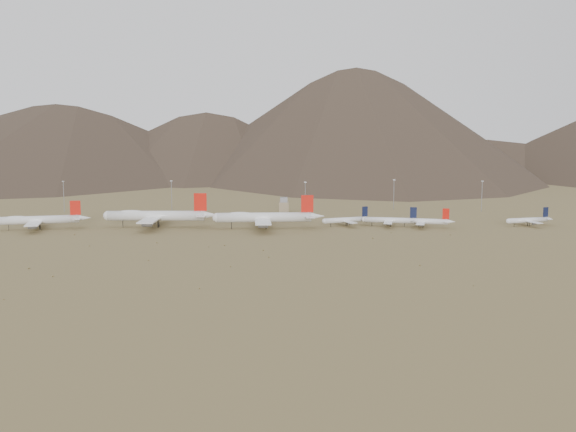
{
  "coord_description": "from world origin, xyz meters",
  "views": [
    {
      "loc": [
        24.17,
        -405.45,
        64.25
      ],
      "look_at": [
        31.89,
        30.0,
        8.08
      ],
      "focal_mm": 40.0,
      "sensor_mm": 36.0,
      "label": 1
    }
  ],
  "objects_px": {
    "widebody_centre": "(157,216)",
    "narrowbody_b": "(391,220)",
    "widebody_west": "(38,220)",
    "widebody_east": "(265,217)",
    "narrowbody_a": "(347,220)",
    "control_tower": "(284,205)"
  },
  "relations": [
    {
      "from": "narrowbody_b",
      "to": "control_tower",
      "type": "height_order",
      "value": "narrowbody_b"
    },
    {
      "from": "narrowbody_b",
      "to": "control_tower",
      "type": "bearing_deg",
      "value": 142.54
    },
    {
      "from": "widebody_centre",
      "to": "narrowbody_b",
      "type": "bearing_deg",
      "value": 1.49
    },
    {
      "from": "narrowbody_b",
      "to": "widebody_west",
      "type": "bearing_deg",
      "value": -165.93
    },
    {
      "from": "widebody_east",
      "to": "control_tower",
      "type": "relative_size",
      "value": 6.38
    },
    {
      "from": "narrowbody_a",
      "to": "control_tower",
      "type": "distance_m",
      "value": 92.51
    },
    {
      "from": "narrowbody_a",
      "to": "narrowbody_b",
      "type": "xyz_separation_m",
      "value": [
        30.3,
        -4.3,
        0.27
      ]
    },
    {
      "from": "widebody_west",
      "to": "narrowbody_b",
      "type": "relative_size",
      "value": 1.51
    },
    {
      "from": "widebody_west",
      "to": "control_tower",
      "type": "distance_m",
      "value": 191.72
    },
    {
      "from": "widebody_west",
      "to": "widebody_centre",
      "type": "distance_m",
      "value": 78.59
    },
    {
      "from": "control_tower",
      "to": "widebody_centre",
      "type": "bearing_deg",
      "value": -135.52
    },
    {
      "from": "widebody_west",
      "to": "narrowbody_a",
      "type": "bearing_deg",
      "value": -9.11
    },
    {
      "from": "narrowbody_b",
      "to": "narrowbody_a",
      "type": "bearing_deg",
      "value": -176.11
    },
    {
      "from": "narrowbody_a",
      "to": "widebody_west",
      "type": "bearing_deg",
      "value": 162.91
    },
    {
      "from": "narrowbody_b",
      "to": "control_tower",
      "type": "relative_size",
      "value": 3.46
    },
    {
      "from": "widebody_centre",
      "to": "narrowbody_a",
      "type": "xyz_separation_m",
      "value": [
        131.81,
        5.15,
        -3.92
      ]
    },
    {
      "from": "widebody_west",
      "to": "widebody_east",
      "type": "relative_size",
      "value": 0.82
    },
    {
      "from": "widebody_centre",
      "to": "narrowbody_b",
      "type": "relative_size",
      "value": 1.92
    },
    {
      "from": "control_tower",
      "to": "narrowbody_b",
      "type": "bearing_deg",
      "value": -49.41
    },
    {
      "from": "widebody_centre",
      "to": "control_tower",
      "type": "relative_size",
      "value": 6.64
    },
    {
      "from": "widebody_east",
      "to": "narrowbody_b",
      "type": "bearing_deg",
      "value": 2.66
    },
    {
      "from": "widebody_centre",
      "to": "narrowbody_a",
      "type": "height_order",
      "value": "widebody_centre"
    }
  ]
}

